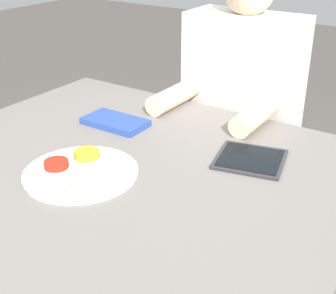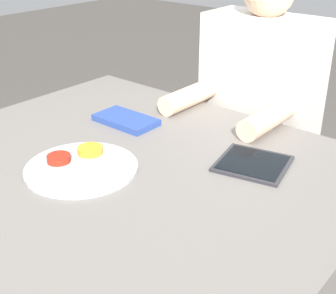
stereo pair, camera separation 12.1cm
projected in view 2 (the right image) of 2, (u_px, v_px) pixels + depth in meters
dining_table at (130, 273)px, 1.44m from camera, size 1.22×1.02×0.77m
thali_tray at (81, 167)px, 1.23m from camera, size 0.30×0.30×0.03m
red_notebook at (126, 120)px, 1.51m from camera, size 0.20×0.12×0.02m
tablet_device at (253, 163)px, 1.25m from camera, size 0.22×0.21×0.01m
person_diner at (254, 147)px, 1.79m from camera, size 0.41×0.46×1.24m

